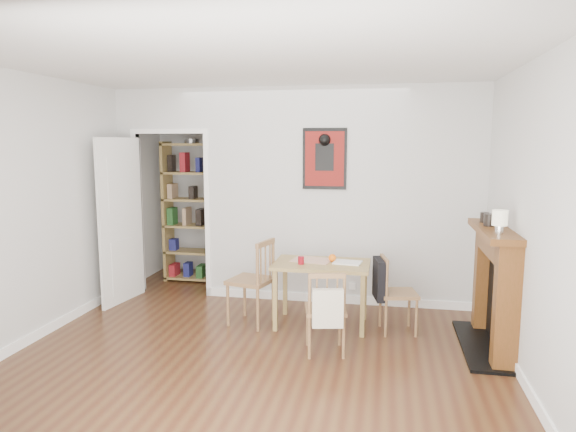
% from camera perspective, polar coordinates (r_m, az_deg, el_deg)
% --- Properties ---
extents(ground, '(5.20, 5.20, 0.00)m').
position_cam_1_polar(ground, '(5.21, -2.42, -13.70)').
color(ground, '#4C2F18').
rests_on(ground, ground).
extents(room_shell, '(5.20, 5.20, 5.20)m').
position_cam_1_polar(room_shell, '(6.17, 1.28, 2.19)').
color(room_shell, silver).
rests_on(room_shell, ground).
extents(dining_table, '(1.00, 0.64, 0.68)m').
position_cam_1_polar(dining_table, '(5.46, 3.76, -6.04)').
color(dining_table, '#A98C4F').
rests_on(dining_table, ground).
extents(chair_left, '(0.56, 0.56, 0.93)m').
position_cam_1_polar(chair_left, '(5.55, -4.17, -7.27)').
color(chair_left, '#916343').
rests_on(chair_left, ground).
extents(chair_right, '(0.51, 0.47, 0.79)m').
position_cam_1_polar(chair_right, '(5.43, 11.98, -8.36)').
color(chair_right, '#916343').
rests_on(chair_right, ground).
extents(chair_front, '(0.47, 0.51, 0.80)m').
position_cam_1_polar(chair_front, '(4.82, 4.18, -10.42)').
color(chair_front, '#916343').
rests_on(chair_front, ground).
extents(bookshelf, '(0.82, 0.33, 1.95)m').
position_cam_1_polar(bookshelf, '(7.29, -10.42, 0.35)').
color(bookshelf, '#A98C4F').
rests_on(bookshelf, ground).
extents(fireplace, '(0.45, 1.25, 1.16)m').
position_cam_1_polar(fireplace, '(5.23, 22.10, -7.11)').
color(fireplace, brown).
rests_on(fireplace, ground).
extents(red_glass, '(0.06, 0.06, 0.08)m').
position_cam_1_polar(red_glass, '(5.36, 1.45, -4.94)').
color(red_glass, maroon).
rests_on(red_glass, dining_table).
extents(orange_fruit, '(0.08, 0.08, 0.08)m').
position_cam_1_polar(orange_fruit, '(5.49, 4.94, -4.66)').
color(orange_fruit, orange).
rests_on(orange_fruit, dining_table).
extents(placemat, '(0.46, 0.38, 0.00)m').
position_cam_1_polar(placemat, '(5.55, 2.69, -4.90)').
color(placemat, beige).
rests_on(placemat, dining_table).
extents(notebook, '(0.31, 0.25, 0.01)m').
position_cam_1_polar(notebook, '(5.45, 6.64, -5.14)').
color(notebook, white).
rests_on(notebook, dining_table).
extents(mantel_lamp, '(0.13, 0.13, 0.21)m').
position_cam_1_polar(mantel_lamp, '(4.76, 22.48, -0.34)').
color(mantel_lamp, silver).
rests_on(mantel_lamp, fireplace).
extents(ceramic_jar_a, '(0.10, 0.10, 0.12)m').
position_cam_1_polar(ceramic_jar_a, '(5.18, 21.45, -0.42)').
color(ceramic_jar_a, black).
rests_on(ceramic_jar_a, fireplace).
extents(ceramic_jar_b, '(0.08, 0.08, 0.10)m').
position_cam_1_polar(ceramic_jar_b, '(5.40, 20.99, -0.15)').
color(ceramic_jar_b, black).
rests_on(ceramic_jar_b, fireplace).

